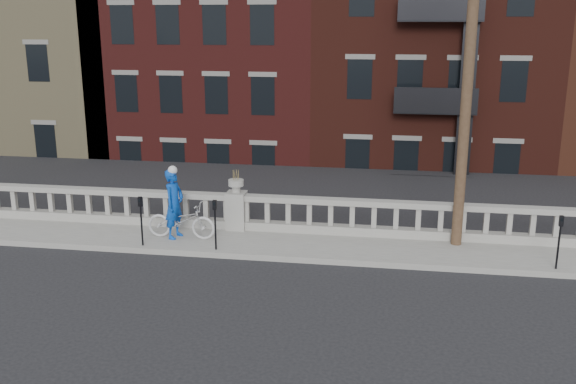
% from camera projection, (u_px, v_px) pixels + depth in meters
% --- Properties ---
extents(ground, '(120.00, 120.00, 0.00)m').
position_uv_depth(ground, '(198.00, 287.00, 15.00)').
color(ground, black).
rests_on(ground, ground).
extents(sidewalk, '(32.00, 2.20, 0.15)m').
position_uv_depth(sidewalk, '(229.00, 242.00, 17.84)').
color(sidewalk, gray).
rests_on(sidewalk, ground).
extents(balustrade, '(28.00, 0.34, 1.03)m').
position_uv_depth(balustrade, '(237.00, 212.00, 18.60)').
color(balustrade, gray).
rests_on(balustrade, sidewalk).
extents(planter_pedestal, '(0.55, 0.55, 1.76)m').
position_uv_depth(planter_pedestal, '(237.00, 206.00, 18.55)').
color(planter_pedestal, gray).
rests_on(planter_pedestal, sidewalk).
extents(lower_level, '(80.00, 44.00, 20.80)m').
position_uv_depth(lower_level, '(325.00, 82.00, 36.19)').
color(lower_level, '#605E59').
rests_on(lower_level, ground).
extents(utility_pole, '(1.60, 0.28, 10.00)m').
position_uv_depth(utility_pole, '(470.00, 53.00, 16.11)').
color(utility_pole, '#422D1E').
rests_on(utility_pole, sidewalk).
extents(parking_meter_b, '(0.10, 0.09, 1.36)m').
position_uv_depth(parking_meter_b, '(141.00, 215.00, 17.12)').
color(parking_meter_b, black).
rests_on(parking_meter_b, sidewalk).
extents(parking_meter_c, '(0.10, 0.09, 1.36)m').
position_uv_depth(parking_meter_c, '(215.00, 219.00, 16.81)').
color(parking_meter_c, black).
rests_on(parking_meter_c, sidewalk).
extents(parking_meter_d, '(0.10, 0.09, 1.36)m').
position_uv_depth(parking_meter_d, '(560.00, 236.00, 15.49)').
color(parking_meter_d, black).
rests_on(parking_meter_d, sidewalk).
extents(bicycle, '(1.95, 0.71, 1.02)m').
position_uv_depth(bicycle, '(181.00, 220.00, 17.81)').
color(bicycle, silver).
rests_on(bicycle, sidewalk).
extents(cyclist, '(0.62, 0.80, 1.94)m').
position_uv_depth(cyclist, '(174.00, 204.00, 17.73)').
color(cyclist, '#0B41AE').
rests_on(cyclist, sidewalk).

